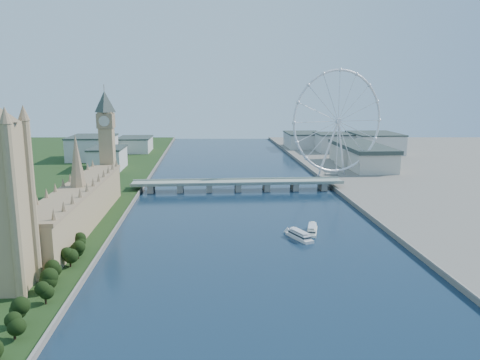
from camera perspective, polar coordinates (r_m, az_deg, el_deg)
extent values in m
plane|color=#183245|center=(209.46, 5.53, -19.00)|extent=(2000.00, 2000.00, 0.00)
cube|color=tan|center=(262.04, -27.17, -3.14)|extent=(22.00, 22.00, 86.00)
cube|color=tan|center=(372.12, -18.95, -3.20)|extent=(24.00, 200.00, 28.00)
cone|color=#937A59|center=(365.32, -19.30, 2.28)|extent=(12.00, 12.00, 40.00)
cube|color=tan|center=(470.70, -15.84, 3.09)|extent=(13.00, 13.00, 80.00)
cube|color=#937A59|center=(467.59, -16.05, 6.97)|extent=(15.00, 15.00, 14.00)
pyramid|color=#2D3833|center=(466.65, -16.23, 10.40)|extent=(20.02, 20.02, 20.00)
cube|color=gray|center=(489.23, -0.26, -0.30)|extent=(220.00, 22.00, 2.00)
cube|color=gray|center=(492.60, -10.76, -0.98)|extent=(6.00, 20.00, 7.50)
cube|color=gray|center=(489.96, -7.28, -0.94)|extent=(6.00, 20.00, 7.50)
cube|color=gray|center=(489.15, -3.77, -0.90)|extent=(6.00, 20.00, 7.50)
cube|color=gray|center=(490.18, -0.26, -0.85)|extent=(6.00, 20.00, 7.50)
cube|color=gray|center=(493.04, 3.22, -0.79)|extent=(6.00, 20.00, 7.50)
cube|color=gray|center=(497.70, 6.65, -0.74)|extent=(6.00, 20.00, 7.50)
cube|color=gray|center=(504.09, 10.01, -0.68)|extent=(6.00, 20.00, 7.50)
torus|color=silver|center=(556.02, 11.88, 7.02)|extent=(113.60, 39.12, 118.60)
cylinder|color=silver|center=(556.02, 11.88, 7.02)|extent=(7.25, 6.61, 6.00)
cube|color=gray|center=(572.55, 11.07, 0.70)|extent=(14.00, 10.00, 2.00)
cube|color=beige|center=(628.26, -15.81, 2.50)|extent=(40.00, 60.00, 26.00)
cube|color=beige|center=(723.67, -17.51, 3.73)|extent=(60.00, 80.00, 32.00)
cube|color=beige|center=(792.75, -12.65, 4.20)|extent=(50.00, 70.00, 22.00)
cube|color=beige|center=(792.51, 11.50, 4.46)|extent=(60.00, 60.00, 28.00)
cube|color=beige|center=(791.82, 16.09, 4.32)|extent=(70.00, 90.00, 30.00)
cube|color=beige|center=(841.26, 7.77, 4.82)|extent=(60.00, 80.00, 24.00)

